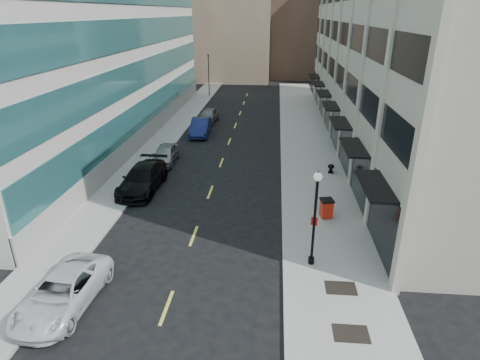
% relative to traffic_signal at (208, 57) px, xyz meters
% --- Properties ---
extents(ground, '(160.00, 160.00, 0.00)m').
position_rel_traffic_signal_xyz_m(ground, '(5.50, -48.00, -5.72)').
color(ground, black).
rests_on(ground, ground).
extents(sidewalk_right, '(5.00, 80.00, 0.15)m').
position_rel_traffic_signal_xyz_m(sidewalk_right, '(13.00, -28.00, -5.64)').
color(sidewalk_right, '#99988B').
rests_on(sidewalk_right, ground).
extents(sidewalk_left, '(3.00, 80.00, 0.15)m').
position_rel_traffic_signal_xyz_m(sidewalk_left, '(-1.00, -28.00, -5.64)').
color(sidewalk_left, '#99988B').
rests_on(sidewalk_left, ground).
extents(building_right, '(15.30, 46.50, 18.25)m').
position_rel_traffic_signal_xyz_m(building_right, '(22.44, -21.01, 3.28)').
color(building_right, '#B9AD9D').
rests_on(building_right, ground).
extents(building_left, '(16.14, 46.00, 20.00)m').
position_rel_traffic_signal_xyz_m(building_left, '(-10.45, -21.00, 4.27)').
color(building_left, beige).
rests_on(building_left, ground).
extents(skyline_tan_far, '(12.00, 14.00, 22.00)m').
position_rel_traffic_signal_xyz_m(skyline_tan_far, '(-8.50, 30.00, 5.28)').
color(skyline_tan_far, '#9B8465').
rests_on(skyline_tan_far, ground).
extents(skyline_stone, '(10.00, 14.00, 20.00)m').
position_rel_traffic_signal_xyz_m(skyline_stone, '(23.50, 18.00, 4.28)').
color(skyline_stone, '#B9AD9D').
rests_on(skyline_stone, ground).
extents(grate_mid, '(1.40, 1.00, 0.01)m').
position_rel_traffic_signal_xyz_m(grate_mid, '(13.10, -47.00, -5.56)').
color(grate_mid, black).
rests_on(grate_mid, sidewalk_right).
extents(grate_far, '(1.40, 1.00, 0.01)m').
position_rel_traffic_signal_xyz_m(grate_far, '(13.10, -44.20, -5.56)').
color(grate_far, black).
rests_on(grate_far, sidewalk_right).
extents(road_centerline, '(0.15, 68.20, 0.01)m').
position_rel_traffic_signal_xyz_m(road_centerline, '(5.50, -31.00, -5.71)').
color(road_centerline, '#D8CC4C').
rests_on(road_centerline, ground).
extents(traffic_signal, '(0.66, 0.66, 6.98)m').
position_rel_traffic_signal_xyz_m(traffic_signal, '(0.00, 0.00, 0.00)').
color(traffic_signal, black).
rests_on(traffic_signal, ground).
extents(car_white_van, '(2.76, 5.43, 1.47)m').
position_rel_traffic_signal_xyz_m(car_white_van, '(1.13, -46.26, -4.98)').
color(car_white_van, white).
rests_on(car_white_van, ground).
extents(car_black_pickup, '(2.54, 5.98, 1.72)m').
position_rel_traffic_signal_xyz_m(car_black_pickup, '(0.70, -34.00, -4.86)').
color(car_black_pickup, black).
rests_on(car_black_pickup, ground).
extents(car_silver_sedan, '(1.93, 4.50, 1.52)m').
position_rel_traffic_signal_xyz_m(car_silver_sedan, '(0.85, -28.46, -4.96)').
color(car_silver_sedan, gray).
rests_on(car_silver_sedan, ground).
extents(car_blue_sedan, '(2.05, 5.18, 1.68)m').
position_rel_traffic_signal_xyz_m(car_blue_sedan, '(2.30, -20.00, -4.88)').
color(car_blue_sedan, navy).
rests_on(car_blue_sedan, ground).
extents(car_grey_sedan, '(2.20, 4.68, 1.55)m').
position_rel_traffic_signal_xyz_m(car_grey_sedan, '(2.30, -14.83, -4.94)').
color(car_grey_sedan, gray).
rests_on(car_grey_sedan, ground).
extents(trash_bin, '(0.88, 0.90, 1.20)m').
position_rel_traffic_signal_xyz_m(trash_bin, '(13.15, -37.35, -4.92)').
color(trash_bin, red).
rests_on(trash_bin, sidewalk_right).
extents(lamppost, '(0.41, 0.41, 4.98)m').
position_rel_traffic_signal_xyz_m(lamppost, '(11.90, -42.33, -2.64)').
color(lamppost, black).
rests_on(lamppost, sidewalk_right).
extents(sign_post, '(0.31, 0.13, 2.74)m').
position_rel_traffic_signal_xyz_m(sign_post, '(11.90, -42.27, -3.84)').
color(sign_post, slate).
rests_on(sign_post, sidewalk_right).
extents(urn_planter, '(0.51, 0.51, 0.70)m').
position_rel_traffic_signal_xyz_m(urn_planter, '(14.33, -29.92, -5.14)').
color(urn_planter, black).
rests_on(urn_planter, sidewalk_right).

